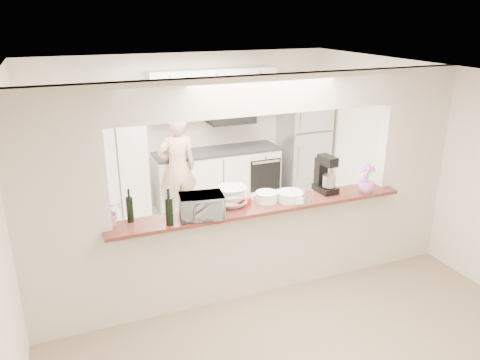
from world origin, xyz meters
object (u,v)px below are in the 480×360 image
stand_mixer (325,176)px  person (177,169)px  refrigerator (303,146)px  toaster_oven (201,206)px

stand_mixer → person: bearing=118.5°
refrigerator → stand_mixer: refrigerator is taller
refrigerator → person: (-2.39, -0.35, -0.01)m
stand_mixer → person: 2.58m
refrigerator → toaster_oven: bearing=-135.0°
stand_mixer → refrigerator: bearing=65.5°
toaster_oven → stand_mixer: bearing=14.7°
refrigerator → stand_mixer: 2.87m
toaster_oven → stand_mixer: size_ratio=1.01×
toaster_oven → stand_mixer: stand_mixer is taller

